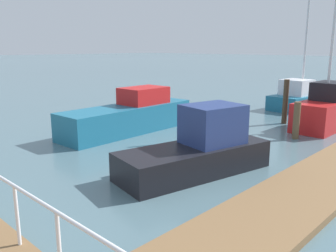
{
  "coord_description": "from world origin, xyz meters",
  "views": [
    {
      "loc": [
        -5.33,
        4.37,
        3.65
      ],
      "look_at": [
        1.05,
        10.47,
        1.68
      ],
      "focal_mm": 38.0,
      "sensor_mm": 36.0,
      "label": 1
    }
  ],
  "objects_px": {
    "moored_boat_1": "(326,109)",
    "moored_boat_2": "(300,97)",
    "moored_boat_3": "(130,116)",
    "moored_boat_5": "(200,149)"
  },
  "relations": [
    {
      "from": "moored_boat_1",
      "to": "moored_boat_3",
      "type": "xyz_separation_m",
      "value": [
        -6.66,
        5.94,
        -0.15
      ]
    },
    {
      "from": "moored_boat_2",
      "to": "moored_boat_3",
      "type": "height_order",
      "value": "moored_boat_2"
    },
    {
      "from": "moored_boat_1",
      "to": "moored_boat_3",
      "type": "relative_size",
      "value": 1.21
    },
    {
      "from": "moored_boat_1",
      "to": "moored_boat_2",
      "type": "height_order",
      "value": "moored_boat_2"
    },
    {
      "from": "moored_boat_3",
      "to": "moored_boat_5",
      "type": "bearing_deg",
      "value": -109.86
    },
    {
      "from": "moored_boat_3",
      "to": "moored_boat_5",
      "type": "height_order",
      "value": "moored_boat_5"
    },
    {
      "from": "moored_boat_1",
      "to": "moored_boat_3",
      "type": "height_order",
      "value": "moored_boat_1"
    },
    {
      "from": "moored_boat_1",
      "to": "moored_boat_2",
      "type": "bearing_deg",
      "value": 35.74
    },
    {
      "from": "moored_boat_2",
      "to": "moored_boat_3",
      "type": "xyz_separation_m",
      "value": [
        -10.99,
        2.82,
        0.03
      ]
    },
    {
      "from": "moored_boat_2",
      "to": "moored_boat_5",
      "type": "relative_size",
      "value": 1.91
    }
  ]
}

